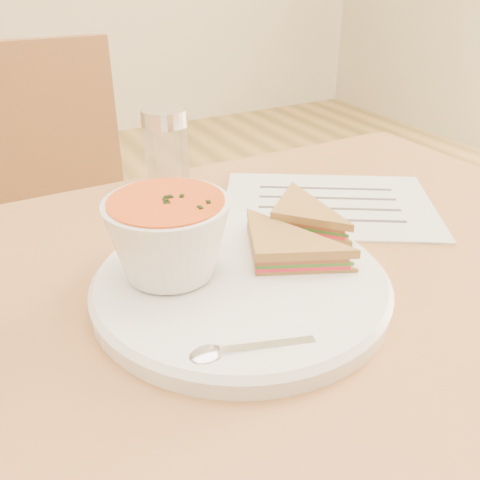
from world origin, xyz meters
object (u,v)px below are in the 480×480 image
soup_bowl (169,241)px  plate (241,286)px  condiment_shaker (167,150)px  chair_far (59,272)px

soup_bowl → plate: bearing=-31.5°
soup_bowl → condiment_shaker: bearing=68.5°
condiment_shaker → chair_far: bearing=111.5°
chair_far → plate: 0.72m
chair_far → condiment_shaker: chair_far is taller
chair_far → condiment_shaker: (0.14, -0.34, 0.36)m
chair_far → soup_bowl: bearing=95.8°
chair_far → soup_bowl: chair_far is taller
soup_bowl → condiment_shaker: size_ratio=1.05×
chair_far → soup_bowl: size_ratio=7.21×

